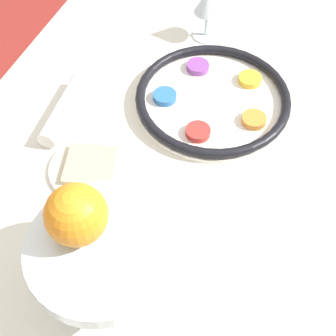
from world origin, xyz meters
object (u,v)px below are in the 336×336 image
Objects in this scene: bread_plate at (91,167)px; napkin_roll at (64,109)px; wine_glass at (208,3)px; fruit_stand at (102,252)px; seder_plate at (213,98)px; orange_fruit at (76,215)px.

napkin_roll reaches higher than bread_plate.
bread_plate is 0.86× the size of napkin_roll.
wine_glass is at bearing 169.61° from bread_plate.
fruit_stand is at bearing 33.04° from bread_plate.
seder_plate is at bearing 20.88° from wine_glass.
seder_plate is 1.76× the size of napkin_roll.
napkin_roll is (-0.31, -0.24, -0.09)m from fruit_stand.
wine_glass is 0.48m from bread_plate.
seder_plate is 0.31m from napkin_roll.
fruit_stand is 2.46× the size of orange_fruit.
orange_fruit is (0.44, -0.07, 0.16)m from seder_plate.
orange_fruit is at bearing -106.93° from fruit_stand.
seder_plate is 0.46m from fruit_stand.
seder_plate is 0.47m from orange_fruit.
bread_plate is at bearing -10.39° from wine_glass.
seder_plate is at bearing 170.39° from orange_fruit.
napkin_roll reaches higher than seder_plate.
fruit_stand is (0.45, -0.04, 0.09)m from seder_plate.
orange_fruit is 0.55× the size of bread_plate.
orange_fruit is 0.39m from napkin_roll.
wine_glass is 0.41m from napkin_roll.
wine_glass reaches higher than bread_plate.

